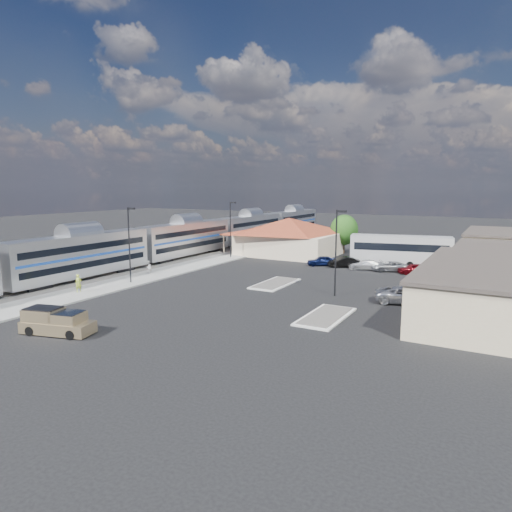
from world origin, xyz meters
The scene contains 24 objects.
ground centered at (0.00, 0.00, 0.00)m, with size 280.00×280.00×0.00m, color black.
railbed centered at (-21.00, 8.00, 0.06)m, with size 16.00×100.00×0.12m, color #4C4944.
platform centered at (-12.00, 6.00, 0.09)m, with size 5.50×92.00×0.18m, color gray.
passenger_train centered at (-18.00, 13.90, 2.87)m, with size 3.00×104.00×5.55m.
freight_cars centered at (-24.00, 4.33, 1.93)m, with size 2.80×46.00×4.00m.
station_depot centered at (-4.56, 24.00, 3.13)m, with size 18.35×12.24×6.20m.
buildings_east centered at (28.00, 14.28, 2.27)m, with size 14.40×51.40×4.80m.
traffic_island_south centered at (4.00, 2.00, 0.10)m, with size 3.30×7.50×0.21m.
traffic_island_north centered at (14.00, -8.00, 0.10)m, with size 3.30×7.50×0.21m.
lamp_plat_s centered at (-10.90, -6.00, 5.34)m, with size 1.08×0.25×9.00m.
lamp_plat_n centered at (-10.90, 16.00, 5.34)m, with size 1.08×0.25×9.00m.
lamp_lot centered at (12.10, 0.00, 5.34)m, with size 1.08×0.25×9.00m.
tree_depot centered at (3.00, 30.00, 4.02)m, with size 4.71×4.71×6.63m.
pickup_truck centered at (-2.61, -22.41, 0.92)m, with size 5.96×3.39×1.94m.
suv centered at (19.17, 0.34, 0.82)m, with size 2.73×5.92×1.65m, color #ACAEB4.
coach_bus centered at (14.17, 21.43, 2.55)m, with size 14.11×5.64×4.43m.
person_a centered at (-12.27, -12.36, 1.14)m, with size 0.70×0.46×1.92m, color #AFC43D.
person_b centered at (-12.63, -1.12, 1.06)m, with size 0.86×0.67×1.76m, color silver.
parked_car_a centered at (4.15, 16.64, 0.72)m, with size 1.69×4.21×1.43m, color #0C1640.
parked_car_b centered at (7.35, 16.94, 0.74)m, with size 1.57×4.51×1.48m, color black.
parked_car_c centered at (10.55, 16.64, 0.66)m, with size 1.86×4.57×1.32m, color silver.
parked_car_d centered at (13.75, 16.94, 0.67)m, with size 2.23×4.83×1.34m, color gray.
parked_car_e centered at (16.95, 16.64, 0.69)m, with size 1.64×4.07×1.39m, color maroon.
parked_car_f centered at (20.15, 16.94, 0.65)m, with size 1.37×3.93×1.30m, color black.
Camera 1 is at (27.47, -44.75, 11.38)m, focal length 32.00 mm.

